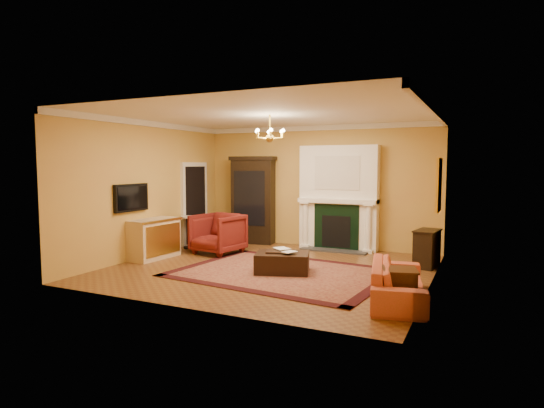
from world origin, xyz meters
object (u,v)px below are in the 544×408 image
Objects in this scene: wingback_armchair at (218,232)px; coral_sofa at (398,275)px; china_cabinet at (254,202)px; console_table at (427,249)px; commode at (153,239)px; pedestal_table at (190,230)px; end_table at (399,288)px; leather_ottoman at (282,262)px.

coral_sofa is (4.39, -1.92, -0.13)m from wingback_armchair.
china_cabinet is 1.72m from wingback_armchair.
commode is at bearing -153.70° from console_table.
pedestal_table is 0.68× the size of commode.
commode is at bearing -119.73° from china_cabinet.
pedestal_table is 1.30m from commode.
pedestal_table is 5.77m from coral_sofa.
pedestal_table is at bearing 92.46° from commode.
console_table is (5.51, 1.63, -0.07)m from commode.
console_table is (5.48, 0.33, -0.10)m from pedestal_table.
wingback_armchair is 4.98m from end_table.
wingback_armchair reaches higher than commode.
pedestal_table is at bearing 155.67° from end_table.
end_table is 0.53× the size of leather_ottoman.
china_cabinet is 2.13× the size of wingback_armchair.
commode reaches higher than pedestal_table.
china_cabinet is 2.72× the size of pedestal_table.
pedestal_table is 0.41× the size of coral_sofa.
pedestal_table reaches higher than console_table.
wingback_armchair is 2.39m from leather_ottoman.
commode reaches higher than leather_ottoman.
end_table is (5.42, -2.45, -0.20)m from pedestal_table.
leather_ottoman is (3.07, -1.33, -0.26)m from pedestal_table.
coral_sofa is 0.32m from end_table.
commode is 0.60× the size of coral_sofa.
coral_sofa reaches higher than console_table.
pedestal_table reaches higher than coral_sofa.
china_cabinet is 4.13× the size of end_table.
end_table is at bearing -43.82° from leather_ottoman.
console_table is at bearing 20.28° from commode.
coral_sofa is at bearing 104.14° from end_table.
commode reaches higher than console_table.
leather_ottoman is at bearing 3.26° from commode.
console_table is (0.06, 2.78, 0.10)m from end_table.
coral_sofa is at bearing -22.06° from pedestal_table.
leather_ottoman is at bearing -61.10° from china_cabinet.
china_cabinet is 2.17× the size of leather_ottoman.
pedestal_table is (-0.96, 0.25, -0.05)m from wingback_armchair.
end_table reaches higher than leather_ottoman.
coral_sofa is 2.50m from console_table.
leather_ottoman is (2.02, -2.71, -0.88)m from china_cabinet.
end_table is 0.72× the size of console_table.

